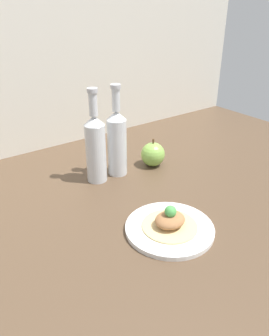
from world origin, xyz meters
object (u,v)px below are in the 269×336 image
object	(u,v)px
cider_bottle_right	(117,141)
plate	(170,228)
plated_food	(170,221)
cider_bottle_left	(96,146)
apple	(153,154)

from	to	relation	value
cider_bottle_right	plate	bearing A→B (deg)	-100.86
plated_food	cider_bottle_left	world-z (taller)	cider_bottle_left
cider_bottle_right	plated_food	bearing A→B (deg)	-100.86
cider_bottle_left	apple	bearing A→B (deg)	-6.27
plated_food	cider_bottle_left	bearing A→B (deg)	92.47
plate	cider_bottle_right	bearing A→B (deg)	79.14
cider_bottle_left	apple	xyz separation A→B (cm)	(20.83, -2.29, -7.45)
plated_food	apple	xyz separation A→B (cm)	(19.40, 30.85, 1.19)
cider_bottle_left	cider_bottle_right	bearing A→B (deg)	0.00
plated_food	cider_bottle_left	xyz separation A→B (cm)	(-1.43, 33.14, 8.65)
plate	apple	distance (cm)	36.60
plate	plated_food	world-z (taller)	plated_food
cider_bottle_left	apple	distance (cm)	22.24
plate	plated_food	bearing A→B (deg)	-82.87
plate	apple	size ratio (longest dim) A/B	2.25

